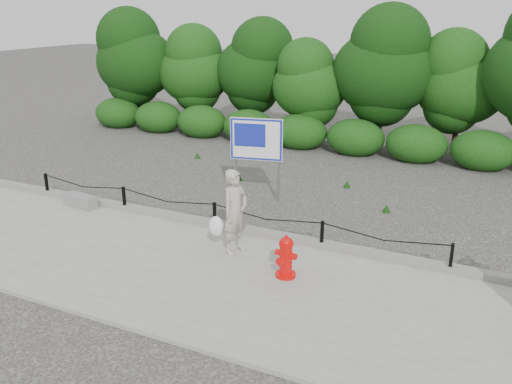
{
  "coord_description": "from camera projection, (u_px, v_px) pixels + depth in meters",
  "views": [
    {
      "loc": [
        5.63,
        -9.67,
        4.81
      ],
      "look_at": [
        0.92,
        0.2,
        1.0
      ],
      "focal_mm": 38.0,
      "sensor_mm": 36.0,
      "label": 1
    }
  ],
  "objects": [
    {
      "name": "treeline",
      "position": [
        353.0,
        69.0,
        18.64
      ],
      "size": [
        20.42,
        3.83,
        5.2
      ],
      "color": "black",
      "rests_on": "ground"
    },
    {
      "name": "concrete_block",
      "position": [
        80.0,
        201.0,
        13.31
      ],
      "size": [
        0.95,
        0.43,
        0.29
      ],
      "primitive_type": "cube",
      "rotation": [
        0.0,
        0.0,
        -0.12
      ],
      "color": "slate",
      "rests_on": "sidewalk"
    },
    {
      "name": "fire_hydrant",
      "position": [
        286.0,
        257.0,
        9.81
      ],
      "size": [
        0.43,
        0.45,
        0.81
      ],
      "rotation": [
        0.0,
        0.0,
        -0.14
      ],
      "color": "red",
      "rests_on": "sidewalk"
    },
    {
      "name": "sidewalk",
      "position": [
        164.0,
        266.0,
        10.39
      ],
      "size": [
        14.0,
        4.0,
        0.08
      ],
      "primitive_type": "cube",
      "color": "gray",
      "rests_on": "ground"
    },
    {
      "name": "chain_barrier",
      "position": [
        215.0,
        212.0,
        11.96
      ],
      "size": [
        10.06,
        0.06,
        0.6
      ],
      "color": "black",
      "rests_on": "sidewalk"
    },
    {
      "name": "pedestrian",
      "position": [
        234.0,
        213.0,
        10.65
      ],
      "size": [
        0.79,
        0.71,
        1.72
      ],
      "rotation": [
        0.0,
        0.0,
        1.31
      ],
      "color": "#A9A190",
      "rests_on": "sidewalk"
    },
    {
      "name": "curb",
      "position": [
        216.0,
        224.0,
        12.11
      ],
      "size": [
        14.0,
        0.22,
        0.14
      ],
      "primitive_type": "cube",
      "color": "slate",
      "rests_on": "sidewalk"
    },
    {
      "name": "ground",
      "position": [
        215.0,
        231.0,
        12.11
      ],
      "size": [
        90.0,
        90.0,
        0.0
      ],
      "primitive_type": "plane",
      "color": "#2D2B28",
      "rests_on": "ground"
    },
    {
      "name": "advertising_sign",
      "position": [
        256.0,
        143.0,
        13.55
      ],
      "size": [
        1.31,
        0.38,
        2.14
      ],
      "rotation": [
        0.0,
        0.0,
        0.22
      ],
      "color": "slate",
      "rests_on": "ground"
    }
  ]
}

